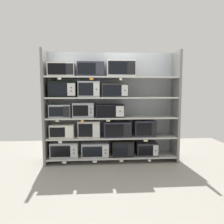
{
  "coord_description": "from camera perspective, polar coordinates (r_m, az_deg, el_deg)",
  "views": [
    {
      "loc": [
        -0.31,
        -4.36,
        1.5
      ],
      "look_at": [
        0.0,
        0.0,
        1.06
      ],
      "focal_mm": 33.63,
      "sensor_mm": 36.0,
      "label": 1
    }
  ],
  "objects": [
    {
      "name": "price_tag_1",
      "position": [
        4.36,
        -4.7,
        -13.32
      ],
      "size": [
        0.09,
        0.0,
        0.04
      ],
      "primitive_type": "cube",
      "color": "white"
    },
    {
      "name": "microwave_6",
      "position": [
        4.45,
        1.36,
        -4.59
      ],
      "size": [
        0.56,
        0.41,
        0.31
      ],
      "color": "#2D2A39",
      "rests_on": "shelf_1"
    },
    {
      "name": "price_tag_6",
      "position": [
        4.24,
        -14.7,
        -2.44
      ],
      "size": [
        0.06,
        0.0,
        0.03
      ],
      "primitive_type": "cube",
      "color": "beige"
    },
    {
      "name": "upright_right",
      "position": [
        4.69,
        16.91,
        1.37
      ],
      "size": [
        0.05,
        0.47,
        2.33
      ],
      "primitive_type": "cube",
      "color": "slate",
      "rests_on": "ground"
    },
    {
      "name": "price_tag_2",
      "position": [
        4.39,
        2.61,
        -13.18
      ],
      "size": [
        0.08,
        0.0,
        0.04
      ],
      "primitive_type": "cube",
      "color": "beige"
    },
    {
      "name": "microwave_1",
      "position": [
        4.53,
        -4.56,
        -9.96
      ],
      "size": [
        0.56,
        0.44,
        0.29
      ],
      "color": "#9EA0A7",
      "rests_on": "shelf_0"
    },
    {
      "name": "microwave_8",
      "position": [
        4.44,
        -13.8,
        0.31
      ],
      "size": [
        0.43,
        0.38,
        0.26
      ],
      "color": "#9AA1A3",
      "rests_on": "shelf_2"
    },
    {
      "name": "microwave_9",
      "position": [
        4.39,
        -7.75,
        0.57
      ],
      "size": [
        0.43,
        0.36,
        0.3
      ],
      "color": "#9DA2AA",
      "rests_on": "shelf_2"
    },
    {
      "name": "microwave_3",
      "position": [
        4.65,
        9.29,
        -9.71
      ],
      "size": [
        0.44,
        0.38,
        0.28
      ],
      "color": "#29282F",
      "rests_on": "shelf_0"
    },
    {
      "name": "microwave_14",
      "position": [
        4.44,
        -13.46,
        11.06
      ],
      "size": [
        0.52,
        0.42,
        0.27
      ],
      "color": "silver",
      "rests_on": "shelf_4"
    },
    {
      "name": "price_tag_3",
      "position": [
        4.49,
        10.16,
        -12.85
      ],
      "size": [
        0.06,
        0.0,
        0.04
      ],
      "primitive_type": "cube",
      "color": "white"
    },
    {
      "name": "microwave_10",
      "position": [
        4.39,
        -0.64,
        0.4
      ],
      "size": [
        0.58,
        0.4,
        0.26
      ],
      "color": "black",
      "rests_on": "shelf_2"
    },
    {
      "name": "microwave_11",
      "position": [
        4.41,
        -13.17,
        5.96
      ],
      "size": [
        0.55,
        0.36,
        0.31
      ],
      "color": "black",
      "rests_on": "shelf_3"
    },
    {
      "name": "price_tag_5",
      "position": [
        4.36,
        9.15,
        -7.71
      ],
      "size": [
        0.08,
        0.0,
        0.04
      ],
      "primitive_type": "cube",
      "color": "beige"
    },
    {
      "name": "price_tag_0",
      "position": [
        4.41,
        -12.84,
        -13.24
      ],
      "size": [
        0.08,
        0.0,
        0.04
      ],
      "primitive_type": "cube",
      "color": "white"
    },
    {
      "name": "microwave_0",
      "position": [
        4.58,
        -12.67,
        -9.78
      ],
      "size": [
        0.57,
        0.38,
        0.31
      ],
      "color": "#9AA0A2",
      "rests_on": "shelf_0"
    },
    {
      "name": "shelf_2",
      "position": [
        4.41,
        0.0,
        -1.49
      ],
      "size": [
        2.67,
        0.47,
        0.03
      ],
      "primitive_type": "cube",
      "color": "beige"
    },
    {
      "name": "microwave_13",
      "position": [
        4.37,
        0.65,
        5.88
      ],
      "size": [
        0.53,
        0.38,
        0.27
      ],
      "color": "#33312C",
      "rests_on": "shelf_3"
    },
    {
      "name": "price_tag_4",
      "position": [
        4.31,
        -13.92,
        -8.0
      ],
      "size": [
        0.07,
        0.0,
        0.04
      ],
      "primitive_type": "cube",
      "color": "white"
    },
    {
      "name": "price_tag_11",
      "position": [
        4.16,
        2.4,
        8.94
      ],
      "size": [
        0.05,
        0.0,
        0.05
      ],
      "primitive_type": "cube",
      "color": "beige"
    },
    {
      "name": "ground",
      "position": [
        3.7,
        1.15,
        -18.33
      ],
      "size": [
        6.67,
        6.0,
        0.02
      ],
      "primitive_type": "cube",
      "color": "gray"
    },
    {
      "name": "price_tag_10",
      "position": [
        4.13,
        -5.61,
        8.97
      ],
      "size": [
        0.07,
        0.0,
        0.04
      ],
      "primitive_type": "cube",
      "color": "orange"
    },
    {
      "name": "shelf_1",
      "position": [
        4.48,
        0.0,
        -6.76
      ],
      "size": [
        2.67,
        0.47,
        0.03
      ],
      "primitive_type": "cube",
      "color": "beige"
    },
    {
      "name": "microwave_15",
      "position": [
        4.38,
        -5.78,
        11.39
      ],
      "size": [
        0.54,
        0.39,
        0.29
      ],
      "color": "#2C2C38",
      "rests_on": "shelf_4"
    },
    {
      "name": "microwave_12",
      "position": [
        4.36,
        -6.26,
        6.16
      ],
      "size": [
        0.43,
        0.43,
        0.32
      ],
      "color": "#979FA7",
      "rests_on": "shelf_3"
    },
    {
      "name": "price_tag_8",
      "position": [
        4.17,
        -1.04,
        -2.39
      ],
      "size": [
        0.08,
        0.0,
        0.03
      ],
      "primitive_type": "cube",
      "color": "beige"
    },
    {
      "name": "shelf_4",
      "position": [
        4.38,
        0.0,
        9.35
      ],
      "size": [
        2.67,
        0.47,
        0.03
      ],
      "primitive_type": "cube",
      "color": "beige"
    },
    {
      "name": "shelf_3",
      "position": [
        4.38,
        0.0,
        3.92
      ],
      "size": [
        2.67,
        0.47,
        0.03
      ],
      "primitive_type": "cube",
      "color": "beige"
    },
    {
      "name": "back_panel",
      "position": [
        4.64,
        -0.22,
        1.58
      ],
      "size": [
        2.87,
        0.04,
        2.33
      ],
      "primitive_type": "cube",
      "color": "#9EA3A8",
      "rests_on": "ground"
    },
    {
      "name": "price_tag_9",
      "position": [
        4.19,
        -14.11,
        8.82
      ],
      "size": [
        0.07,
        0.0,
        0.04
      ],
      "primitive_type": "cube",
      "color": "white"
    },
    {
      "name": "price_tag_7",
      "position": [
        4.18,
        -8.08,
        -2.51
      ],
      "size": [
        0.05,
        0.0,
        0.04
      ],
      "primitive_type": "cube",
      "color": "orange"
    },
    {
      "name": "microwave_5",
      "position": [
        4.43,
        -6.25,
        -4.51
      ],
      "size": [
        0.45,
        0.4,
        0.34
      ],
      "color": "beige",
      "rests_on": "shelf_1"
    },
    {
      "name": "microwave_7",
      "position": [
        4.54,
        8.77,
        -4.32
      ],
      "size": [
        0.44,
        0.36,
        0.33
      ],
      "color": "#2C2A3A",
      "rests_on": "shelf_1"
    },
    {
      "name": "microwave_16",
      "position": [
        4.41,
        2.33,
        11.68
      ],
      "size": [
        0.57,
        0.38,
        0.33
      ],
      "color": "silver",
      "rests_on": "shelf_4"
    },
    {
      "name": "shelf_0",
      "position": [
        4.59,
        0.0,
        -11.84
      ],
      "size": [
        2.67,
        0.47,
        0.03
      ],
      "primitive_type": "cube",
      "color": "beige",
      "rests_on": "ground"
    },
    {
      "name": "microwave_2",
      "position": [
        4.55,
        2.83,
        -9.64
      ],
      "size": [
        0.45,
        0.39,
        0.33
      ],
      "color": "black",
      "rests_on": "shelf_0"
    },
    {
      "name": "upright_left",
      "position": [
        4.5,
        -17.62,
        1.19
      ],
      "size": [
        0.05,
        0.47,
        2.33
      ],
      "primitive_type": "cube",
      "color": "slate",
      "rests_on": "ground"
    },
    {
      "name": "microwave_4",
      "position": [
        4.49,
        -13.3,
        -4.95
      ],
      "size": [
        0.49,
        0.36,
        0.27
      ],
      "color": "silver",
      "rests_on": "shelf_1"
    }
  ]
}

